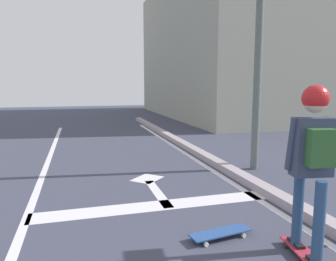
% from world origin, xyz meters
% --- Properties ---
extents(lane_line_center, '(0.12, 20.00, 0.01)m').
position_xyz_m(lane_line_center, '(-0.74, 6.00, 0.00)').
color(lane_line_center, silver).
rests_on(lane_line_center, ground).
extents(lane_line_curbside, '(0.12, 20.00, 0.01)m').
position_xyz_m(lane_line_curbside, '(2.69, 6.00, 0.00)').
color(lane_line_curbside, silver).
rests_on(lane_line_curbside, ground).
extents(stop_bar, '(3.58, 0.40, 0.01)m').
position_xyz_m(stop_bar, '(1.05, 6.37, 0.00)').
color(stop_bar, silver).
rests_on(stop_bar, ground).
extents(lane_arrow_stem, '(0.16, 1.40, 0.01)m').
position_xyz_m(lane_arrow_stem, '(1.23, 6.93, 0.00)').
color(lane_arrow_stem, silver).
rests_on(lane_arrow_stem, ground).
extents(lane_arrow_head, '(0.71, 0.71, 0.01)m').
position_xyz_m(lane_arrow_head, '(1.23, 7.78, 0.00)').
color(lane_arrow_head, silver).
rests_on(lane_arrow_head, ground).
extents(curb_strip, '(0.24, 24.00, 0.14)m').
position_xyz_m(curb_strip, '(2.94, 6.00, 0.07)').
color(curb_strip, '#A1949B').
rests_on(curb_strip, ground).
extents(skateboard, '(0.30, 0.80, 0.08)m').
position_xyz_m(skateboard, '(2.20, 4.49, 0.06)').
color(skateboard, '#AA2A3C').
rests_on(skateboard, ground).
extents(skater, '(0.47, 0.64, 1.72)m').
position_xyz_m(skater, '(2.19, 4.47, 1.18)').
color(skater, navy).
rests_on(skater, skateboard).
extents(spare_skateboard, '(0.79, 0.33, 0.08)m').
position_xyz_m(spare_skateboard, '(1.56, 5.17, 0.07)').
color(spare_skateboard, '#2A4D8D').
rests_on(spare_skateboard, ground).
extents(building_block, '(10.60, 13.08, 7.64)m').
position_xyz_m(building_block, '(10.14, 19.12, 3.82)').
color(building_block, '#9B9D8C').
rests_on(building_block, ground).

